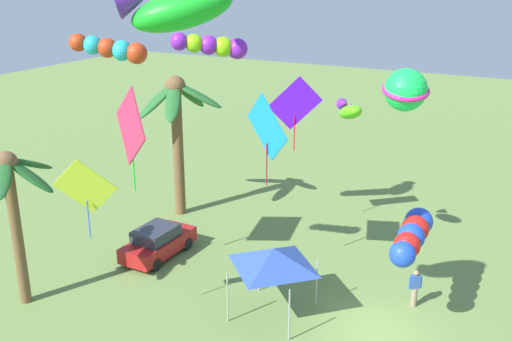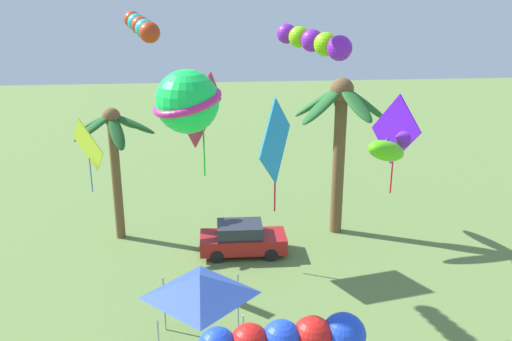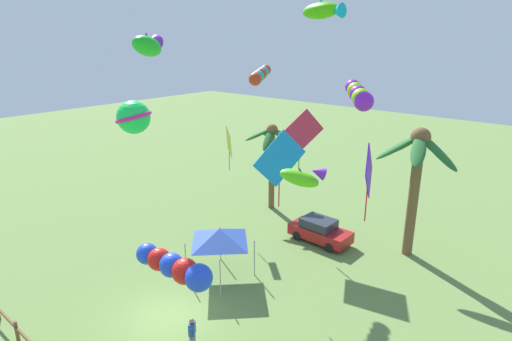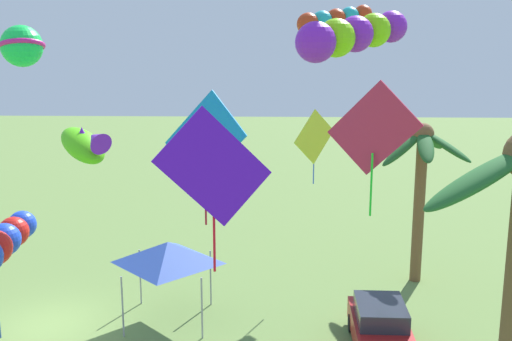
% 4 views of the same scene
% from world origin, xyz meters
% --- Properties ---
extents(ground_plane, '(120.00, 120.00, 0.00)m').
position_xyz_m(ground_plane, '(0.00, 0.00, 0.00)').
color(ground_plane, olive).
extents(palm_tree_0, '(3.83, 3.65, 6.45)m').
position_xyz_m(palm_tree_0, '(-4.52, 13.36, 4.80)').
color(palm_tree_0, brown).
rests_on(palm_tree_0, ground).
extents(parked_car_0, '(3.93, 1.80, 1.51)m').
position_xyz_m(parked_car_0, '(1.27, 11.00, 0.75)').
color(parked_car_0, '#A51919').
rests_on(parked_car_0, ground).
extents(festival_tent, '(2.86, 2.86, 2.85)m').
position_xyz_m(festival_tent, '(-0.59, 4.01, 2.47)').
color(festival_tent, '#9E9EA3').
rests_on(festival_tent, ground).
extents(kite_diamond_0, '(1.37, 2.51, 3.92)m').
position_xyz_m(kite_diamond_0, '(2.03, 5.66, 6.75)').
color(kite_diamond_0, '#1488D5').
extents(kite_diamond_2, '(1.66, 2.81, 4.46)m').
position_xyz_m(kite_diamond_2, '(-0.35, 10.78, 6.73)').
color(kite_diamond_2, '#C02548').
extents(kite_ball_3, '(1.95, 1.95, 1.34)m').
position_xyz_m(kite_ball_3, '(-0.64, -0.52, 9.38)').
color(kite_ball_3, '#18E350').
extents(kite_fish_4, '(1.88, 1.79, 1.09)m').
position_xyz_m(kite_fish_4, '(5.04, 3.18, 7.16)').
color(kite_fish_4, '#55D716').
extents(kite_diamond_5, '(1.43, 1.66, 2.98)m').
position_xyz_m(kite_diamond_5, '(-4.80, 9.18, 5.82)').
color(kite_diamond_5, '#CDE72F').
extents(kite_tube_6, '(1.51, 2.65, 1.06)m').
position_xyz_m(kite_tube_6, '(-2.51, 9.58, 10.26)').
color(kite_tube_6, red).
extents(kite_tube_7, '(4.12, 1.19, 1.11)m').
position_xyz_m(kite_tube_7, '(1.60, -0.67, 3.55)').
color(kite_tube_7, blue).
extents(kite_tube_9, '(2.57, 2.88, 1.26)m').
position_xyz_m(kite_tube_9, '(4.05, 9.45, 9.67)').
color(kite_tube_9, purple).
extents(kite_diamond_10, '(0.93, 2.49, 3.67)m').
position_xyz_m(kite_diamond_10, '(6.36, 6.36, 6.85)').
color(kite_diamond_10, '#5511D4').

